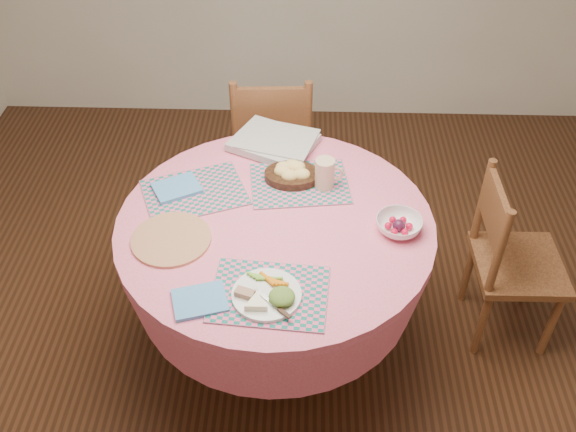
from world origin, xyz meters
The scene contains 15 objects.
ground centered at (0.00, 0.00, 0.00)m, with size 4.00×4.00×0.00m, color #331C0F.
dining_table centered at (0.00, 0.00, 0.56)m, with size 1.24×1.24×0.75m.
chair_right centered at (1.00, 0.14, 0.44)m, with size 0.38×0.39×0.84m.
chair_back centered at (-0.06, 0.90, 0.48)m, with size 0.45×0.43×0.92m.
placemat_front centered at (0.00, -0.38, 0.75)m, with size 0.40×0.30×0.01m, color #136F63.
placemat_left centered at (-0.34, 0.16, 0.75)m, with size 0.40×0.30×0.01m, color #136F63.
placemat_back centered at (0.09, 0.24, 0.75)m, with size 0.40×0.30×0.01m, color #136F63.
wicker_trivet centered at (-0.38, -0.12, 0.76)m, with size 0.30×0.30×0.01m, color #9B6543.
napkin_near centered at (-0.24, -0.42, 0.76)m, with size 0.18×0.14×0.01m, color #4F91CB.
napkin_far centered at (-0.41, 0.18, 0.76)m, with size 0.18×0.14×0.01m, color #4F91CB.
dinner_plate centered at (0.00, -0.40, 0.77)m, with size 0.24×0.24×0.05m.
bread_bowl centered at (0.06, 0.26, 0.79)m, with size 0.23×0.23×0.08m.
latte_mug centered at (0.19, 0.22, 0.82)m, with size 0.12×0.08×0.13m.
fruit_bowl centered at (0.47, -0.04, 0.78)m, with size 0.20×0.20×0.05m.
newspaper_stack centered at (-0.03, 0.50, 0.78)m, with size 0.42×0.39×0.04m.
Camera 1 is at (0.11, -1.85, 2.40)m, focal length 40.00 mm.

